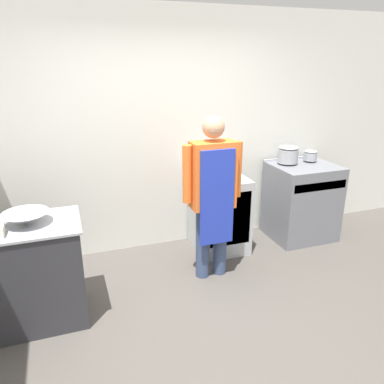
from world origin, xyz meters
name	(u,v)px	position (x,y,z in m)	size (l,w,h in m)	color
ground_plane	(223,333)	(0.00, 0.00, 0.00)	(14.00, 14.00, 0.00)	#4C4742
wall_back	(163,134)	(0.00, 1.77, 1.35)	(8.00, 0.05, 2.70)	silver
prep_counter	(22,275)	(-1.53, 0.71, 0.45)	(1.02, 0.61, 0.89)	#2D2D33
stove	(301,201)	(1.65, 1.36, 0.47)	(0.76, 0.67, 0.96)	slate
fridge_unit	(219,213)	(0.56, 1.41, 0.44)	(0.56, 0.63, 0.88)	#A8ADB2
person_cook	(213,190)	(0.25, 0.87, 0.94)	(0.61, 0.24, 1.66)	#38476B
mixing_bowl	(26,218)	(-1.43, 0.72, 0.94)	(0.37, 0.37, 0.10)	#9EA0A8
stock_pot	(288,154)	(1.48, 1.48, 1.06)	(0.24, 0.24, 0.21)	#9EA0A8
sauce_pot	(310,155)	(1.81, 1.48, 1.02)	(0.16, 0.16, 0.13)	#9EA0A8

